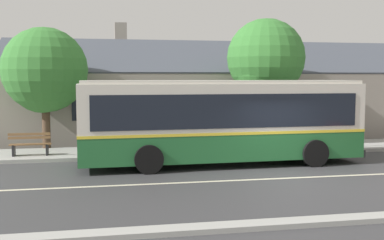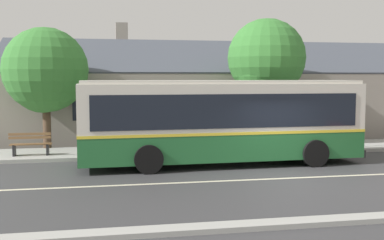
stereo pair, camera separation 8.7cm
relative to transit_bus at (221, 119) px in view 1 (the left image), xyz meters
name	(u,v)px [view 1 (the left image)]	position (x,y,z in m)	size (l,w,h in m)	color
ground_plane	(295,178)	(1.73, -2.90, -1.70)	(300.00, 300.00, 0.00)	#38383A
sidewalk_far	(241,149)	(1.73, 3.10, -1.62)	(60.00, 3.00, 0.15)	#9E9E99
curb_near	(379,218)	(1.73, -7.65, -1.64)	(60.00, 0.50, 0.12)	#9E9E99
lane_divider_stripe	(295,178)	(1.73, -2.90, -1.69)	(60.00, 0.16, 0.01)	beige
community_building	(247,101)	(4.44, 10.60, 0.16)	(28.05, 9.89, 6.47)	gray
transit_bus	(221,119)	(0.00, 0.00, 0.00)	(10.61, 2.94, 3.16)	#236633
bench_by_building	(30,145)	(-7.20, 2.52, -1.13)	(1.61, 0.51, 0.94)	brown
street_tree_primary	(265,61)	(3.21, 4.18, 2.34)	(3.66, 3.66, 6.02)	#4C3828
street_tree_secondary	(44,73)	(-6.81, 4.62, 1.74)	(3.73, 3.73, 5.47)	#4C3828
bus_stop_sign	(343,114)	(6.12, 2.09, -0.06)	(0.36, 0.07, 2.40)	gray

